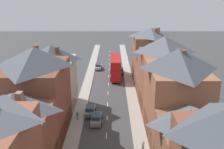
{
  "coord_description": "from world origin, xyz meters",
  "views": [
    {
      "loc": [
        0.87,
        -17.72,
        21.33
      ],
      "look_at": [
        0.67,
        40.5,
        2.85
      ],
      "focal_mm": 42.0,
      "sensor_mm": 36.0,
      "label": 1
    }
  ],
  "objects_px": {
    "car_parked_left_a": "(99,66)",
    "pedestrian_mid_right": "(78,115)",
    "double_decker_bus_lead": "(116,67)",
    "car_mid_black": "(91,110)",
    "car_parked_left_b": "(121,71)",
    "car_near_silver": "(97,118)",
    "pedestrian_mid_left": "(144,145)"
  },
  "relations": [
    {
      "from": "pedestrian_mid_left",
      "to": "car_parked_left_b",
      "type": "bearing_deg",
      "value": 93.25
    },
    {
      "from": "pedestrian_mid_right",
      "to": "car_near_silver",
      "type": "bearing_deg",
      "value": -13.74
    },
    {
      "from": "car_parked_left_a",
      "to": "car_mid_black",
      "type": "distance_m",
      "value": 28.97
    },
    {
      "from": "double_decker_bus_lead",
      "to": "pedestrian_mid_right",
      "type": "height_order",
      "value": "double_decker_bus_lead"
    },
    {
      "from": "double_decker_bus_lead",
      "to": "car_parked_left_b",
      "type": "relative_size",
      "value": 2.66
    },
    {
      "from": "car_parked_left_b",
      "to": "double_decker_bus_lead",
      "type": "bearing_deg",
      "value": -111.99
    },
    {
      "from": "car_parked_left_a",
      "to": "pedestrian_mid_right",
      "type": "distance_m",
      "value": 31.56
    },
    {
      "from": "car_mid_black",
      "to": "double_decker_bus_lead",
      "type": "bearing_deg",
      "value": 77.17
    },
    {
      "from": "car_mid_black",
      "to": "pedestrian_mid_right",
      "type": "relative_size",
      "value": 2.72
    },
    {
      "from": "car_parked_left_a",
      "to": "car_parked_left_b",
      "type": "bearing_deg",
      "value": -34.43
    },
    {
      "from": "double_decker_bus_lead",
      "to": "pedestrian_mid_left",
      "type": "xyz_separation_m",
      "value": [
        3.38,
        -33.21,
        -1.78
      ]
    },
    {
      "from": "car_parked_left_a",
      "to": "double_decker_bus_lead",
      "type": "bearing_deg",
      "value": -56.86
    },
    {
      "from": "car_parked_left_b",
      "to": "pedestrian_mid_left",
      "type": "height_order",
      "value": "pedestrian_mid_left"
    },
    {
      "from": "car_mid_black",
      "to": "pedestrian_mid_left",
      "type": "distance_m",
      "value": 14.35
    },
    {
      "from": "double_decker_bus_lead",
      "to": "car_near_silver",
      "type": "height_order",
      "value": "double_decker_bus_lead"
    },
    {
      "from": "car_parked_left_a",
      "to": "car_parked_left_b",
      "type": "distance_m",
      "value": 7.52
    },
    {
      "from": "car_parked_left_b",
      "to": "car_near_silver",
      "type": "bearing_deg",
      "value": -99.91
    },
    {
      "from": "car_parked_left_a",
      "to": "car_parked_left_b",
      "type": "xyz_separation_m",
      "value": [
        6.2,
        -4.25,
        -0.01
      ]
    },
    {
      "from": "car_near_silver",
      "to": "car_parked_left_a",
      "type": "height_order",
      "value": "car_near_silver"
    },
    {
      "from": "double_decker_bus_lead",
      "to": "car_near_silver",
      "type": "xyz_separation_m",
      "value": [
        -3.59,
        -24.81,
        -1.98
      ]
    },
    {
      "from": "double_decker_bus_lead",
      "to": "car_parked_left_b",
      "type": "bearing_deg",
      "value": 68.01
    },
    {
      "from": "car_parked_left_b",
      "to": "pedestrian_mid_right",
      "type": "xyz_separation_m",
      "value": [
        -8.2,
        -27.24,
        0.23
      ]
    },
    {
      "from": "pedestrian_mid_left",
      "to": "pedestrian_mid_right",
      "type": "bearing_deg",
      "value": 138.12
    },
    {
      "from": "double_decker_bus_lead",
      "to": "car_mid_black",
      "type": "height_order",
      "value": "double_decker_bus_lead"
    },
    {
      "from": "car_mid_black",
      "to": "pedestrian_mid_right",
      "type": "bearing_deg",
      "value": -128.44
    },
    {
      "from": "car_near_silver",
      "to": "pedestrian_mid_right",
      "type": "bearing_deg",
      "value": 166.26
    },
    {
      "from": "double_decker_bus_lead",
      "to": "car_parked_left_b",
      "type": "distance_m",
      "value": 4.03
    },
    {
      "from": "car_near_silver",
      "to": "car_parked_left_a",
      "type": "xyz_separation_m",
      "value": [
        -1.3,
        32.3,
        -0.02
      ]
    },
    {
      "from": "car_near_silver",
      "to": "car_parked_left_a",
      "type": "bearing_deg",
      "value": 92.3
    },
    {
      "from": "car_parked_left_a",
      "to": "car_near_silver",
      "type": "bearing_deg",
      "value": -87.7
    },
    {
      "from": "car_parked_left_b",
      "to": "car_parked_left_a",
      "type": "bearing_deg",
      "value": 145.57
    },
    {
      "from": "car_near_silver",
      "to": "pedestrian_mid_right",
      "type": "relative_size",
      "value": 2.76
    }
  ]
}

